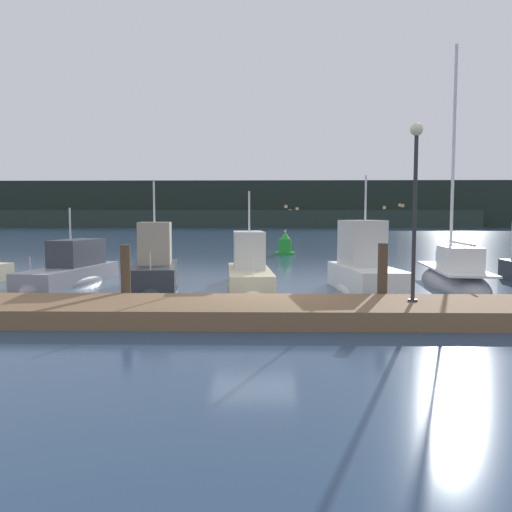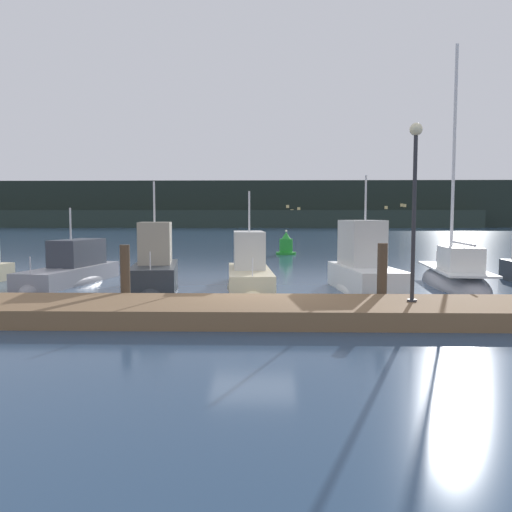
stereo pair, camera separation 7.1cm
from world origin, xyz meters
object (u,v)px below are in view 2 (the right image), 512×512
motorboat_berth_5 (364,277)px  sailboat_berth_6 (454,281)px  channel_buoy (286,246)px  motorboat_berth_2 (72,277)px  dock_lamppost (415,185)px  motorboat_berth_4 (249,277)px  motorboat_berth_3 (155,276)px

motorboat_berth_5 → sailboat_berth_6: (3.75, 1.63, -0.32)m
motorboat_berth_5 → channel_buoy: 17.59m
motorboat_berth_2 → sailboat_berth_6: sailboat_berth_6 is taller
motorboat_berth_2 → sailboat_berth_6: 14.96m
motorboat_berth_5 → dock_lamppost: dock_lamppost is taller
motorboat_berth_5 → channel_buoy: bearing=96.9°
motorboat_berth_2 → motorboat_berth_4: bearing=-8.5°
motorboat_berth_4 → motorboat_berth_2: bearing=171.5°
motorboat_berth_4 → motorboat_berth_5: size_ratio=1.14×
dock_lamppost → sailboat_berth_6: bearing=61.9°
motorboat_berth_2 → dock_lamppost: (11.47, -6.83, 3.16)m
motorboat_berth_2 → dock_lamppost: size_ratio=1.38×
motorboat_berth_4 → sailboat_berth_6: 7.88m
motorboat_berth_3 → motorboat_berth_4: (3.45, 0.30, -0.06)m
motorboat_berth_5 → channel_buoy: (-2.13, 17.46, 0.13)m
motorboat_berth_2 → motorboat_berth_3: 3.91m
channel_buoy → motorboat_berth_5: bearing=-83.1°
sailboat_berth_6 → dock_lamppost: bearing=-118.1°
channel_buoy → dock_lamppost: bearing=-83.9°
motorboat_berth_2 → channel_buoy: size_ratio=3.60×
dock_lamppost → channel_buoy: bearing=96.1°
motorboat_berth_5 → dock_lamppost: bearing=-86.9°
dock_lamppost → motorboat_berth_3: bearing=145.0°
motorboat_berth_5 → dock_lamppost: (0.27, -4.89, 2.92)m
motorboat_berth_2 → channel_buoy: bearing=59.7°
sailboat_berth_6 → channel_buoy: (-5.88, 15.83, 0.45)m
sailboat_berth_6 → motorboat_berth_3: bearing=-174.7°
motorboat_berth_5 → sailboat_berth_6: bearing=23.4°
motorboat_berth_3 → dock_lamppost: dock_lamppost is taller
motorboat_berth_2 → sailboat_berth_6: size_ratio=0.63×
motorboat_berth_3 → channel_buoy: bearing=72.2°
motorboat_berth_4 → dock_lamppost: size_ratio=1.29×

